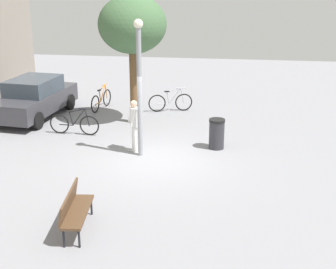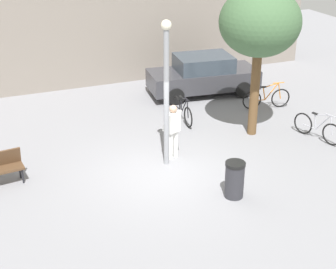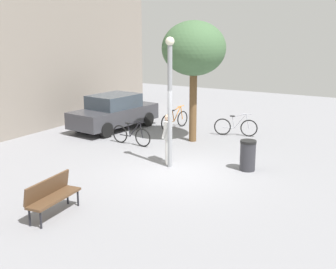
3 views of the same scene
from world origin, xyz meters
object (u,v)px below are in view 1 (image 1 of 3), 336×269
(bicycle_orange, at_px, (101,100))
(bicycle_black, at_px, (74,124))
(plaza_tree, at_px, (132,25))
(park_bench, at_px, (74,208))
(bicycle_silver, at_px, (171,102))
(person_by_lamppost, at_px, (134,122))
(trash_bin, at_px, (217,134))
(lamppost, at_px, (139,81))
(parked_car_charcoal, at_px, (35,98))

(bicycle_orange, height_order, bicycle_black, same)
(plaza_tree, bearing_deg, park_bench, -177.62)
(bicycle_silver, height_order, bicycle_black, same)
(park_bench, bearing_deg, person_by_lamppost, -3.40)
(bicycle_black, bearing_deg, trash_bin, -98.12)
(lamppost, relative_size, bicycle_silver, 2.38)
(lamppost, distance_m, parked_car_charcoal, 6.18)
(lamppost, height_order, parked_car_charcoal, lamppost)
(bicycle_black, bearing_deg, person_by_lamppost, -119.08)
(park_bench, bearing_deg, lamppost, -6.69)
(park_bench, distance_m, trash_bin, 6.36)
(parked_car_charcoal, relative_size, trash_bin, 4.45)
(lamppost, distance_m, plaza_tree, 3.69)
(lamppost, xyz_separation_m, bicycle_black, (1.65, 2.67, -1.98))
(lamppost, xyz_separation_m, plaza_tree, (3.35, 0.89, 1.24))
(parked_car_charcoal, height_order, trash_bin, parked_car_charcoal)
(lamppost, bearing_deg, plaza_tree, 14.91)
(lamppost, distance_m, bicycle_orange, 5.96)
(plaza_tree, height_order, bicycle_orange, plaza_tree)
(bicycle_silver, bearing_deg, parked_car_charcoal, 107.14)
(park_bench, bearing_deg, trash_bin, -26.78)
(lamppost, xyz_separation_m, parked_car_charcoal, (3.47, 4.86, -1.59))
(lamppost, xyz_separation_m, park_bench, (-4.74, 0.56, -1.82))
(bicycle_black, xyz_separation_m, trash_bin, (-0.71, -4.98, 0.11))
(lamppost, relative_size, trash_bin, 4.25)
(bicycle_black, distance_m, parked_car_charcoal, 2.87)
(bicycle_silver, bearing_deg, person_by_lamppost, 173.78)
(lamppost, relative_size, parked_car_charcoal, 0.96)
(park_bench, bearing_deg, plaza_tree, 2.38)
(plaza_tree, relative_size, parked_car_charcoal, 1.08)
(plaza_tree, height_order, trash_bin, plaza_tree)
(lamppost, height_order, park_bench, lamppost)
(bicycle_black, bearing_deg, bicycle_orange, -0.89)
(park_bench, xyz_separation_m, bicycle_orange, (9.71, 2.07, -0.16))
(person_by_lamppost, distance_m, bicycle_black, 2.83)
(bicycle_orange, bearing_deg, person_by_lamppost, -153.08)
(bicycle_silver, height_order, trash_bin, trash_bin)
(bicycle_orange, relative_size, bicycle_black, 0.99)
(bicycle_orange, distance_m, parked_car_charcoal, 2.72)
(park_bench, xyz_separation_m, plaza_tree, (8.09, 0.34, 3.06))
(plaza_tree, relative_size, bicycle_orange, 2.62)
(lamppost, distance_m, park_bench, 5.11)
(park_bench, xyz_separation_m, parked_car_charcoal, (8.21, 4.30, 0.23))
(bicycle_black, height_order, trash_bin, trash_bin)
(person_by_lamppost, distance_m, park_bench, 5.07)
(person_by_lamppost, bearing_deg, lamppost, -140.32)
(person_by_lamppost, distance_m, parked_car_charcoal, 5.58)
(lamppost, distance_m, bicycle_silver, 5.43)
(trash_bin, bearing_deg, bicycle_silver, 26.53)
(person_by_lamppost, distance_m, trash_bin, 2.69)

